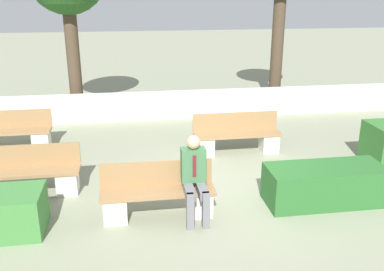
% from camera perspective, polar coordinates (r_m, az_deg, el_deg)
% --- Properties ---
extents(ground_plane, '(60.00, 60.00, 0.00)m').
position_cam_1_polar(ground_plane, '(7.75, 2.87, -7.39)').
color(ground_plane, gray).
extents(perimeter_wall, '(13.91, 0.30, 0.75)m').
position_cam_1_polar(perimeter_wall, '(11.90, -1.50, 4.13)').
color(perimeter_wall, beige).
rests_on(perimeter_wall, ground_plane).
extents(bench_front, '(1.80, 0.48, 0.85)m').
position_cam_1_polar(bench_front, '(6.85, -4.57, -8.14)').
color(bench_front, '#937047').
rests_on(bench_front, ground_plane).
extents(bench_left_side, '(1.91, 0.49, 0.85)m').
position_cam_1_polar(bench_left_side, '(9.45, 6.01, -0.31)').
color(bench_left_side, '#937047').
rests_on(bench_left_side, ground_plane).
extents(bench_right_side, '(1.86, 0.48, 0.85)m').
position_cam_1_polar(bench_right_side, '(8.05, -21.23, -5.14)').
color(bench_right_side, '#937047').
rests_on(bench_right_side, ground_plane).
extents(bench_back, '(1.77, 0.49, 0.85)m').
position_cam_1_polar(bench_back, '(10.39, -23.02, 0.01)').
color(bench_back, '#937047').
rests_on(bench_back, ground_plane).
extents(person_seated_man, '(0.38, 0.63, 1.33)m').
position_cam_1_polar(person_seated_man, '(6.61, 0.34, -5.21)').
color(person_seated_man, slate).
rests_on(person_seated_man, ground_plane).
extents(hedge_block_near_right, '(1.98, 0.77, 0.65)m').
position_cam_1_polar(hedge_block_near_right, '(7.57, 17.26, -6.27)').
color(hedge_block_near_right, '#286028').
rests_on(hedge_block_near_right, ground_plane).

